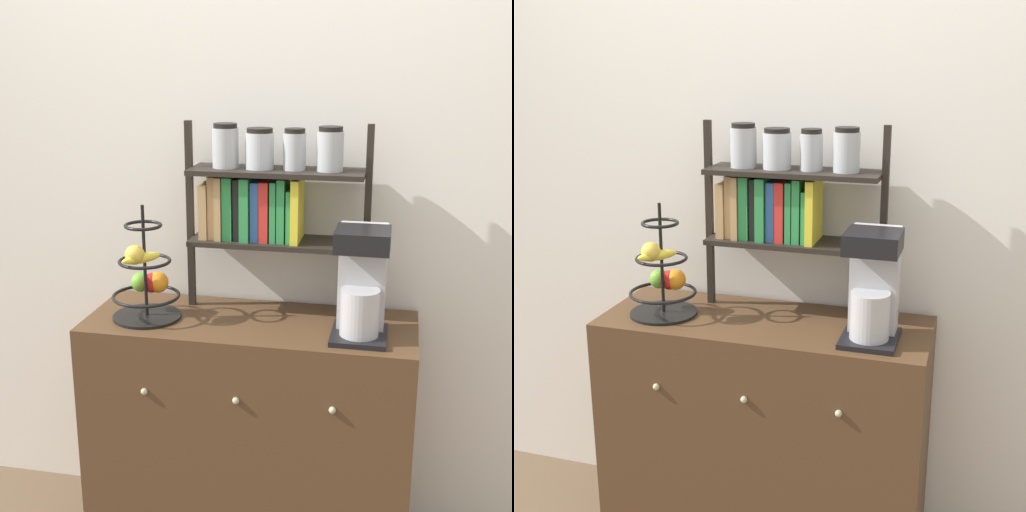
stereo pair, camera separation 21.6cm
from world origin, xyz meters
The scene contains 5 objects.
wall_back centered at (0.00, 0.50, 1.30)m, with size 7.00×0.05×2.60m, color silver.
sideboard centered at (0.00, 0.23, 0.45)m, with size 1.18×0.47×0.91m.
coffee_maker centered at (0.39, 0.17, 1.09)m, with size 0.19×0.21×0.38m.
fruit_stand centered at (-0.37, 0.19, 1.04)m, with size 0.25×0.25×0.42m.
shelf_hutch centered at (0.02, 0.35, 1.34)m, with size 0.67×0.20×0.69m.
Camera 1 is at (0.51, -2.11, 1.83)m, focal length 50.00 mm.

